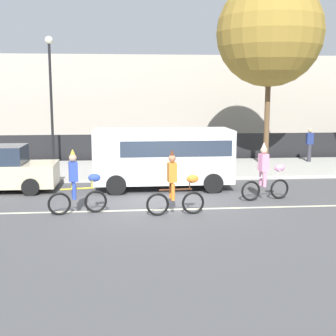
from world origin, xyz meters
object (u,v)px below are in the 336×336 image
(parade_cyclist_pink, at_px, (266,175))
(parked_van_white, at_px, (165,154))
(pedestrian_onlooker, at_px, (310,144))
(parade_cyclist_cobalt, at_px, (78,186))
(street_lamp_post, at_px, (51,82))
(parade_cyclist_orange, at_px, (176,186))

(parade_cyclist_pink, xyz_separation_m, parked_van_white, (-3.15, 2.20, 0.44))
(parade_cyclist_pink, height_order, pedestrian_onlooker, parade_cyclist_pink)
(parade_cyclist_cobalt, relative_size, parade_cyclist_pink, 1.00)
(street_lamp_post, xyz_separation_m, pedestrian_onlooker, (12.30, -0.33, -2.97))
(parade_cyclist_orange, xyz_separation_m, parked_van_white, (0.01, 3.82, 0.44))
(parade_cyclist_orange, distance_m, parade_cyclist_pink, 3.55)
(parade_cyclist_orange, xyz_separation_m, street_lamp_post, (-4.79, 9.08, 3.15))
(street_lamp_post, bearing_deg, parked_van_white, -47.61)
(parade_cyclist_pink, xyz_separation_m, street_lamp_post, (-7.95, 7.46, 3.15))
(street_lamp_post, distance_m, pedestrian_onlooker, 12.66)
(parade_cyclist_cobalt, xyz_separation_m, street_lamp_post, (-1.96, 8.69, 3.15))
(parade_cyclist_cobalt, xyz_separation_m, pedestrian_onlooker, (10.34, 8.36, 0.17))
(street_lamp_post, bearing_deg, parade_cyclist_pink, -43.19)
(parade_cyclist_pink, bearing_deg, street_lamp_post, 136.81)
(parade_cyclist_orange, height_order, pedestrian_onlooker, parade_cyclist_orange)
(parked_van_white, bearing_deg, parade_cyclist_pink, -34.97)
(parade_cyclist_cobalt, xyz_separation_m, parked_van_white, (2.84, 3.43, 0.44))
(parade_cyclist_orange, bearing_deg, pedestrian_onlooker, 49.36)
(parade_cyclist_cobalt, distance_m, street_lamp_post, 9.45)
(parked_van_white, bearing_deg, parade_cyclist_cobalt, -129.58)
(parked_van_white, relative_size, street_lamp_post, 0.85)
(parade_cyclist_orange, relative_size, street_lamp_post, 0.33)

